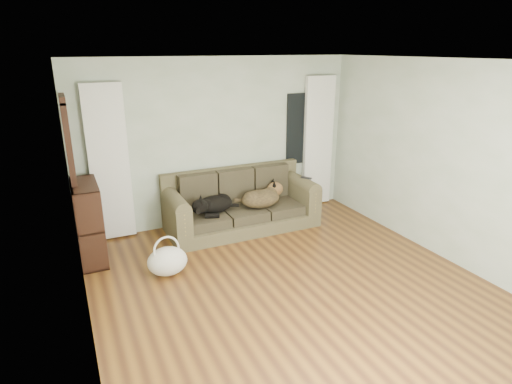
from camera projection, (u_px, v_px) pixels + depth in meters
name	position (u px, v px, depth m)	size (l,w,h in m)	color
floor	(296.00, 290.00, 5.04)	(5.00, 5.00, 0.00)	#482915
ceiling	(304.00, 60.00, 4.21)	(5.00, 5.00, 0.00)	white
wall_back	(219.00, 142.00, 6.77)	(4.50, 0.04, 2.60)	silver
wall_left	(76.00, 219.00, 3.73)	(0.04, 5.00, 2.60)	silver
wall_right	(450.00, 163.00, 5.52)	(0.04, 5.00, 2.60)	silver
curtain_left	(109.00, 164.00, 6.07)	(0.55, 0.08, 2.25)	white
curtain_right	(318.00, 142.00, 7.47)	(0.55, 0.08, 2.25)	white
window_pane	(300.00, 129.00, 7.29)	(0.50, 0.03, 1.20)	black
door_casing	(74.00, 182.00, 5.59)	(0.07, 0.60, 2.10)	black
sofa	(242.00, 201.00, 6.66)	(2.33, 1.01, 0.95)	brown
dog_black_lab	(213.00, 204.00, 6.44)	(0.58, 0.41, 0.25)	black
dog_shepherd	(262.00, 197.00, 6.70)	(0.66, 0.47, 0.29)	black
tv_remote	(306.00, 178.00, 6.87)	(0.05, 0.18, 0.02)	black
tote_bag	(168.00, 263.00, 5.35)	(0.50, 0.39, 0.37)	silver
bookshelf	(89.00, 224.00, 5.65)	(0.32, 0.85, 1.07)	black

